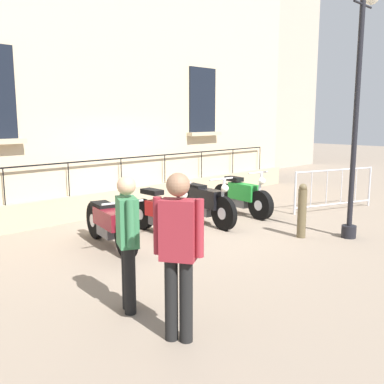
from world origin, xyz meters
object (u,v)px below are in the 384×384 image
at_px(crowd_barrier, 334,188).
at_px(pedestrian_walking, 178,247).
at_px(bollard, 302,211).
at_px(pedestrian_standing, 128,237).
at_px(motorcycle_maroon, 110,224).
at_px(motorcycle_black, 205,203).
at_px(lamppost, 358,88).
at_px(motorcycle_red, 162,215).
at_px(motorcycle_green, 242,197).

bearing_deg(crowd_barrier, pedestrian_walking, -74.90).
height_order(bollard, pedestrian_standing, pedestrian_standing).
relative_size(motorcycle_maroon, motorcycle_black, 1.05).
bearing_deg(crowd_barrier, pedestrian_standing, -81.92).
relative_size(lamppost, pedestrian_standing, 2.82).
bearing_deg(motorcycle_black, pedestrian_standing, -58.75).
bearing_deg(lamppost, motorcycle_red, -139.14).
xyz_separation_m(motorcycle_maroon, motorcycle_green, (0.03, 3.79, -0.00)).
relative_size(motorcycle_maroon, lamppost, 0.46).
height_order(crowd_barrier, bollard, bollard).
relative_size(motorcycle_maroon, pedestrian_standing, 1.30).
distance_m(crowd_barrier, bollard, 2.96).
height_order(motorcycle_black, motorcycle_green, motorcycle_green).
height_order(motorcycle_green, lamppost, lamppost).
bearing_deg(motorcycle_black, motorcycle_red, -90.28).
bearing_deg(motorcycle_red, pedestrian_walking, -39.28).
height_order(motorcycle_red, bollard, motorcycle_red).
distance_m(motorcycle_red, crowd_barrier, 4.81).
distance_m(crowd_barrier, pedestrian_walking, 7.59).
bearing_deg(bollard, lamppost, 43.57).
bearing_deg(lamppost, motorcycle_black, -157.33).
distance_m(motorcycle_black, bollard, 2.16).
height_order(motorcycle_green, pedestrian_walking, pedestrian_walking).
height_order(motorcycle_black, bollard, motorcycle_black).
relative_size(lamppost, crowd_barrier, 1.97).
bearing_deg(pedestrian_walking, motorcycle_red, 140.72).
bearing_deg(pedestrian_standing, motorcycle_red, 131.88).
distance_m(motorcycle_maroon, pedestrian_standing, 2.79).
bearing_deg(bollard, crowd_barrier, 105.22).
xyz_separation_m(crowd_barrier, bollard, (0.78, -2.85, -0.03)).
relative_size(motorcycle_green, lamppost, 0.42).
xyz_separation_m(motorcycle_green, lamppost, (2.76, -0.15, 2.42)).
xyz_separation_m(motorcycle_maroon, pedestrian_walking, (3.32, -1.46, 0.58)).
bearing_deg(motorcycle_red, motorcycle_black, 89.72).
xyz_separation_m(lamppost, pedestrian_standing, (-0.42, -5.03, -1.92)).
bearing_deg(pedestrian_walking, pedestrian_standing, 175.64).
height_order(motorcycle_red, motorcycle_green, motorcycle_green).
distance_m(motorcycle_maroon, pedestrian_walking, 3.67).
xyz_separation_m(motorcycle_maroon, lamppost, (2.79, 3.64, 2.42)).
relative_size(motorcycle_maroon, bollard, 2.01).
distance_m(motorcycle_green, pedestrian_walking, 6.23).
height_order(motorcycle_maroon, pedestrian_walking, pedestrian_walking).
relative_size(motorcycle_black, pedestrian_standing, 1.23).
height_order(motorcycle_red, pedestrian_standing, pedestrian_standing).
distance_m(bollard, pedestrian_walking, 4.65).
height_order(motorcycle_black, crowd_barrier, motorcycle_black).
relative_size(lamppost, bollard, 4.37).
distance_m(motorcycle_black, pedestrian_standing, 4.55).
relative_size(motorcycle_maroon, motorcycle_red, 1.13).
bearing_deg(motorcycle_maroon, pedestrian_standing, -30.35).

